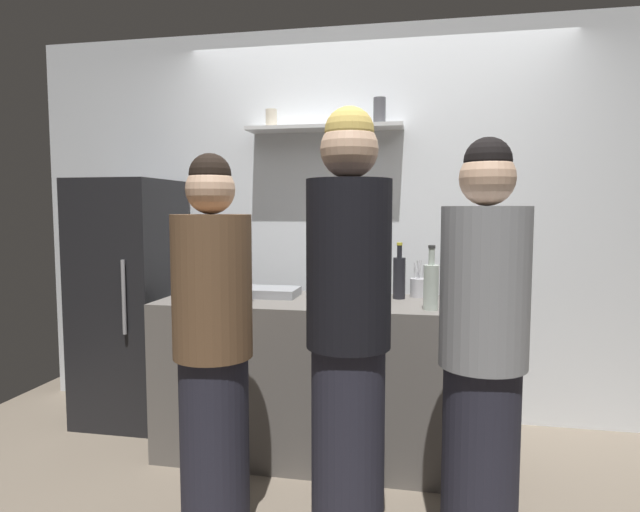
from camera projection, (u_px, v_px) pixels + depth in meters
name	position (u px, v px, depth m)	size (l,w,h in m)	color
ground_plane	(345.00, 508.00, 2.54)	(5.28, 5.28, 0.00)	#726656
back_wall_assembly	(372.00, 224.00, 3.65)	(4.80, 0.32, 2.60)	white
refrigerator	(131.00, 300.00, 3.60)	(0.56, 0.67, 1.59)	black
counter	(320.00, 378.00, 3.06)	(1.80, 0.63, 0.89)	#66605B
baking_pan	(269.00, 292.00, 3.16)	(0.34, 0.24, 0.05)	gray
utensil_holder	(419.00, 287.00, 3.14)	(0.10, 0.10, 0.22)	#B2B2B7
wine_bottle_pale_glass	(431.00, 285.00, 2.73)	(0.08, 0.08, 0.33)	#B2BFB2
wine_bottle_amber_glass	(245.00, 282.00, 2.93)	(0.06, 0.06, 0.31)	#472814
wine_bottle_dark_glass	(399.00, 277.00, 3.07)	(0.07, 0.07, 0.32)	black
water_bottle_plastic	(382.00, 285.00, 2.82)	(0.09, 0.09, 0.26)	silver
person_grey_hoodie	(483.00, 356.00, 2.11)	(0.34, 0.34, 1.68)	#262633
person_brown_jacket	(213.00, 348.00, 2.32)	(0.34, 0.34, 1.64)	#262633
person_blonde	(348.00, 333.00, 2.17)	(0.34, 0.34, 1.80)	#262633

